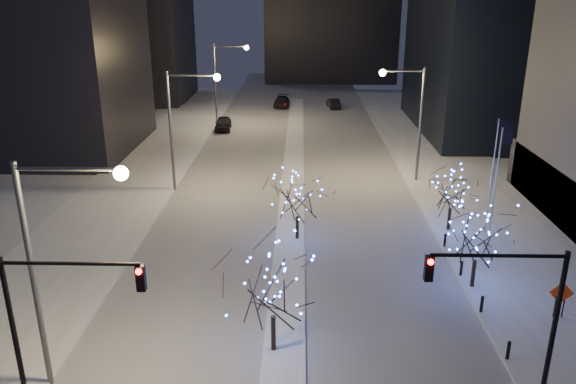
{
  "coord_description": "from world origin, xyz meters",
  "views": [
    {
      "loc": [
        0.71,
        -17.76,
        15.93
      ],
      "look_at": [
        -0.02,
        12.81,
        5.0
      ],
      "focal_mm": 35.0,
      "sensor_mm": 36.0,
      "label": 1
    }
  ],
  "objects_px": {
    "street_lamp_w_far": "(223,73)",
    "car_far": "(282,102)",
    "holiday_tree_median_near": "(273,284)",
    "holiday_tree_plaza_far": "(452,190)",
    "car_near": "(223,124)",
    "street_lamp_east": "(411,109)",
    "traffic_signal_east": "(517,305)",
    "street_lamp_w_mid": "(183,115)",
    "construction_sign": "(561,296)",
    "holiday_tree_plaza_near": "(478,236)",
    "holiday_tree_median_far": "(297,195)",
    "car_mid": "(333,103)",
    "traffic_signal_west": "(52,313)",
    "street_lamp_w_near": "(54,247)"
  },
  "relations": [
    {
      "from": "street_lamp_w_far",
      "to": "car_far",
      "type": "height_order",
      "value": "street_lamp_w_far"
    },
    {
      "from": "holiday_tree_median_near",
      "to": "holiday_tree_plaza_far",
      "type": "relative_size",
      "value": 1.31
    },
    {
      "from": "car_far",
      "to": "street_lamp_w_far",
      "type": "bearing_deg",
      "value": -116.01
    },
    {
      "from": "street_lamp_w_far",
      "to": "car_near",
      "type": "height_order",
      "value": "street_lamp_w_far"
    },
    {
      "from": "street_lamp_east",
      "to": "car_near",
      "type": "height_order",
      "value": "street_lamp_east"
    },
    {
      "from": "traffic_signal_east",
      "to": "car_near",
      "type": "height_order",
      "value": "traffic_signal_east"
    },
    {
      "from": "street_lamp_w_mid",
      "to": "construction_sign",
      "type": "distance_m",
      "value": 30.47
    },
    {
      "from": "street_lamp_w_far",
      "to": "street_lamp_east",
      "type": "xyz_separation_m",
      "value": [
        19.02,
        -22.0,
        -0.05
      ]
    },
    {
      "from": "street_lamp_w_far",
      "to": "holiday_tree_plaza_near",
      "type": "distance_m",
      "value": 45.73
    },
    {
      "from": "street_lamp_w_mid",
      "to": "holiday_tree_plaza_far",
      "type": "bearing_deg",
      "value": -22.17
    },
    {
      "from": "street_lamp_w_far",
      "to": "car_near",
      "type": "relative_size",
      "value": 2.15
    },
    {
      "from": "car_near",
      "to": "holiday_tree_plaza_near",
      "type": "bearing_deg",
      "value": -66.15
    },
    {
      "from": "street_lamp_w_mid",
      "to": "holiday_tree_median_far",
      "type": "height_order",
      "value": "street_lamp_w_mid"
    },
    {
      "from": "street_lamp_east",
      "to": "car_mid",
      "type": "relative_size",
      "value": 2.39
    },
    {
      "from": "traffic_signal_west",
      "to": "street_lamp_east",
      "type": "bearing_deg",
      "value": 58.31
    },
    {
      "from": "street_lamp_w_far",
      "to": "construction_sign",
      "type": "bearing_deg",
      "value": -62.71
    },
    {
      "from": "car_mid",
      "to": "holiday_tree_median_near",
      "type": "bearing_deg",
      "value": 76.29
    },
    {
      "from": "street_lamp_east",
      "to": "traffic_signal_east",
      "type": "relative_size",
      "value": 1.43
    },
    {
      "from": "car_far",
      "to": "street_lamp_w_mid",
      "type": "bearing_deg",
      "value": -97.24
    },
    {
      "from": "street_lamp_east",
      "to": "holiday_tree_median_near",
      "type": "xyz_separation_m",
      "value": [
        -10.58,
        -25.52,
        -2.85
      ]
    },
    {
      "from": "street_lamp_w_mid",
      "to": "holiday_tree_median_far",
      "type": "xyz_separation_m",
      "value": [
        9.44,
        -9.93,
        -3.25
      ]
    },
    {
      "from": "street_lamp_w_near",
      "to": "car_far",
      "type": "xyz_separation_m",
      "value": [
        6.73,
        62.11,
        -5.76
      ]
    },
    {
      "from": "car_near",
      "to": "holiday_tree_plaza_near",
      "type": "relative_size",
      "value": 0.92
    },
    {
      "from": "street_lamp_w_near",
      "to": "holiday_tree_plaza_near",
      "type": "xyz_separation_m",
      "value": [
        19.44,
        8.73,
        -3.25
      ]
    },
    {
      "from": "traffic_signal_east",
      "to": "holiday_tree_median_far",
      "type": "relative_size",
      "value": 1.42
    },
    {
      "from": "holiday_tree_plaza_near",
      "to": "holiday_tree_median_near",
      "type": "bearing_deg",
      "value": -150.4
    },
    {
      "from": "car_near",
      "to": "street_lamp_w_mid",
      "type": "bearing_deg",
      "value": -93.1
    },
    {
      "from": "street_lamp_w_mid",
      "to": "holiday_tree_median_near",
      "type": "distance_m",
      "value": 24.22
    },
    {
      "from": "holiday_tree_median_near",
      "to": "holiday_tree_plaza_near",
      "type": "distance_m",
      "value": 12.66
    },
    {
      "from": "street_lamp_w_near",
      "to": "traffic_signal_east",
      "type": "xyz_separation_m",
      "value": [
        17.88,
        -1.0,
        -1.74
      ]
    },
    {
      "from": "traffic_signal_west",
      "to": "holiday_tree_median_far",
      "type": "distance_m",
      "value": 19.33
    },
    {
      "from": "street_lamp_east",
      "to": "car_mid",
      "type": "xyz_separation_m",
      "value": [
        -4.73,
        33.41,
        -5.76
      ]
    },
    {
      "from": "car_near",
      "to": "car_mid",
      "type": "height_order",
      "value": "car_near"
    },
    {
      "from": "car_mid",
      "to": "car_near",
      "type": "bearing_deg",
      "value": 37.01
    },
    {
      "from": "street_lamp_w_near",
      "to": "car_near",
      "type": "bearing_deg",
      "value": 89.86
    },
    {
      "from": "holiday_tree_median_near",
      "to": "holiday_tree_plaza_near",
      "type": "height_order",
      "value": "holiday_tree_median_near"
    },
    {
      "from": "car_far",
      "to": "car_near",
      "type": "bearing_deg",
      "value": -110.89
    },
    {
      "from": "street_lamp_w_far",
      "to": "car_mid",
      "type": "xyz_separation_m",
      "value": [
        14.29,
        11.41,
        -5.81
      ]
    },
    {
      "from": "holiday_tree_plaza_far",
      "to": "construction_sign",
      "type": "bearing_deg",
      "value": -75.74
    },
    {
      "from": "car_far",
      "to": "holiday_tree_median_near",
      "type": "height_order",
      "value": "holiday_tree_median_near"
    },
    {
      "from": "street_lamp_w_far",
      "to": "street_lamp_east",
      "type": "distance_m",
      "value": 29.08
    },
    {
      "from": "street_lamp_w_far",
      "to": "holiday_tree_median_far",
      "type": "bearing_deg",
      "value": -74.88
    },
    {
      "from": "street_lamp_east",
      "to": "car_near",
      "type": "relative_size",
      "value": 2.15
    },
    {
      "from": "holiday_tree_median_near",
      "to": "holiday_tree_median_far",
      "type": "height_order",
      "value": "holiday_tree_median_near"
    },
    {
      "from": "car_far",
      "to": "holiday_tree_median_near",
      "type": "xyz_separation_m",
      "value": [
        1.71,
        -59.63,
        2.86
      ]
    },
    {
      "from": "traffic_signal_west",
      "to": "traffic_signal_east",
      "type": "xyz_separation_m",
      "value": [
        17.38,
        1.0,
        0.0
      ]
    },
    {
      "from": "car_mid",
      "to": "traffic_signal_west",
      "type": "bearing_deg",
      "value": 69.7
    },
    {
      "from": "street_lamp_w_near",
      "to": "holiday_tree_median_far",
      "type": "height_order",
      "value": "street_lamp_w_near"
    },
    {
      "from": "car_far",
      "to": "construction_sign",
      "type": "xyz_separation_m",
      "value": [
        16.19,
        -56.53,
        0.63
      ]
    },
    {
      "from": "holiday_tree_median_far",
      "to": "holiday_tree_plaza_far",
      "type": "height_order",
      "value": "holiday_tree_median_far"
    }
  ]
}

